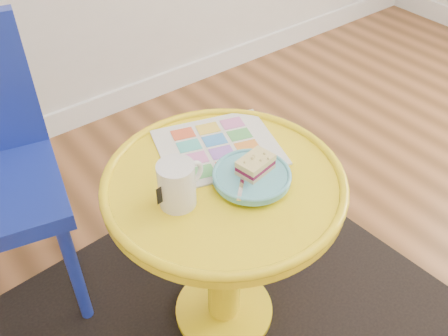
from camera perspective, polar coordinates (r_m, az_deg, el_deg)
room_walls at (r=1.73m, az=-18.91°, el=-15.93°), size 4.00×4.00×4.00m
rug at (r=1.72m, az=0.00°, el=-16.08°), size 1.37×1.18×0.01m
side_table at (r=1.39m, az=0.00°, el=-6.48°), size 0.63×0.63×0.59m
newspaper at (r=1.37m, az=-0.67°, el=2.41°), size 0.39×0.36×0.01m
mug at (r=1.18m, az=-5.34°, el=-1.72°), size 0.13×0.09×0.12m
plate at (r=1.25m, az=3.19°, el=-0.99°), size 0.20×0.20×0.02m
cake_slice at (r=1.25m, az=3.62°, el=0.39°), size 0.10×0.08×0.04m
fork at (r=1.23m, az=2.16°, el=-1.22°), size 0.11×0.11×0.00m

